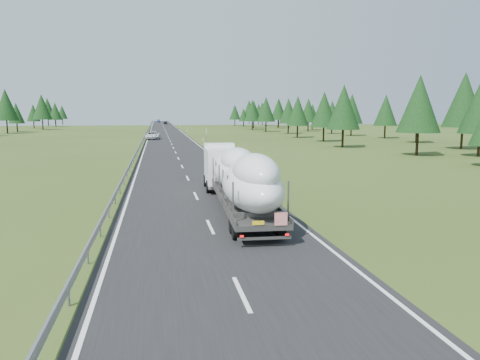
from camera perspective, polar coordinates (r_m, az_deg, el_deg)
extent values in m
plane|color=#304316|center=(15.46, 0.19, -13.76)|extent=(400.00, 400.00, 0.00)
cube|color=black|center=(114.28, -8.77, 5.27)|extent=(10.00, 400.00, 0.02)
cube|color=slate|center=(114.25, -11.44, 5.50)|extent=(0.08, 400.00, 0.32)
cylinder|color=slate|center=(15.39, -20.19, -13.20)|extent=(0.10, 0.10, 0.60)
cube|color=silver|center=(45.33, 1.56, 1.56)|extent=(0.12, 0.07, 1.00)
cube|color=black|center=(45.29, 1.56, 1.96)|extent=(0.13, 0.08, 0.12)
cube|color=silver|center=(94.68, -4.54, 5.04)|extent=(0.12, 0.07, 1.00)
cube|color=black|center=(94.67, -4.54, 5.23)|extent=(0.13, 0.08, 0.12)
cube|color=silver|center=(144.48, -6.46, 6.12)|extent=(0.12, 0.07, 1.00)
cube|color=black|center=(144.47, -6.46, 6.25)|extent=(0.13, 0.08, 0.12)
cube|color=silver|center=(194.38, -7.40, 6.64)|extent=(0.12, 0.07, 1.00)
cube|color=black|center=(194.38, -7.40, 6.74)|extent=(0.13, 0.08, 0.12)
cube|color=silver|center=(244.33, -7.95, 6.95)|extent=(0.12, 0.07, 1.00)
cube|color=black|center=(244.32, -7.95, 7.03)|extent=(0.13, 0.08, 0.12)
cube|color=silver|center=(294.29, -8.32, 7.16)|extent=(0.12, 0.07, 1.00)
cube|color=black|center=(294.28, -8.32, 7.22)|extent=(0.13, 0.08, 0.12)
cube|color=silver|center=(344.26, -8.58, 7.30)|extent=(0.12, 0.07, 1.00)
cube|color=black|center=(344.26, -8.58, 7.35)|extent=(0.13, 0.08, 0.12)
cylinder|color=slate|center=(94.73, -4.12, 5.35)|extent=(0.08, 0.08, 2.00)
cube|color=silver|center=(94.68, -4.12, 5.95)|extent=(0.05, 0.90, 1.20)
cylinder|color=black|center=(68.97, 27.13, 4.04)|extent=(0.36, 0.36, 3.58)
cylinder|color=black|center=(81.85, 25.43, 4.85)|extent=(0.36, 0.36, 4.10)
cone|color=black|center=(81.78, 25.68, 8.83)|extent=(6.38, 6.38, 8.54)
cylinder|color=black|center=(95.80, 20.71, 5.29)|extent=(0.36, 0.36, 3.40)
cone|color=black|center=(95.71, 20.85, 8.11)|extent=(5.29, 5.29, 7.09)
cylinder|color=black|center=(110.02, 17.24, 5.75)|extent=(0.36, 0.36, 3.31)
cone|color=black|center=(109.95, 17.35, 8.14)|extent=(5.15, 5.15, 6.90)
cylinder|color=black|center=(119.74, 13.40, 6.12)|extent=(0.36, 0.36, 3.51)
cone|color=black|center=(119.67, 13.48, 8.45)|extent=(5.47, 5.47, 7.32)
cylinder|color=black|center=(129.99, 11.12, 6.23)|extent=(0.36, 0.36, 3.02)
cone|color=black|center=(129.92, 11.17, 8.08)|extent=(4.70, 4.70, 6.30)
cylinder|color=black|center=(145.51, 8.29, 6.58)|extent=(0.36, 0.36, 3.41)
cone|color=black|center=(145.45, 8.33, 8.44)|extent=(5.30, 5.30, 7.10)
cylinder|color=black|center=(157.53, 8.79, 6.60)|extent=(0.36, 0.36, 2.91)
cone|color=black|center=(157.48, 8.83, 8.07)|extent=(4.53, 4.53, 6.07)
cylinder|color=black|center=(171.31, 4.67, 6.91)|extent=(0.36, 0.36, 3.59)
cone|color=black|center=(171.27, 4.69, 8.58)|extent=(5.59, 5.59, 7.48)
cylinder|color=black|center=(186.78, 4.73, 7.06)|extent=(0.36, 0.36, 3.84)
cone|color=black|center=(186.74, 4.75, 8.69)|extent=(5.98, 5.98, 8.01)
cylinder|color=black|center=(200.44, 3.17, 7.18)|extent=(0.36, 0.36, 4.04)
cone|color=black|center=(200.41, 3.19, 8.78)|extent=(6.28, 6.28, 8.41)
cylinder|color=black|center=(216.32, 2.71, 7.20)|extent=(0.36, 0.36, 3.55)
cone|color=black|center=(216.28, 2.72, 8.50)|extent=(5.52, 5.52, 7.39)
cylinder|color=black|center=(227.92, 2.28, 7.23)|extent=(0.36, 0.36, 3.38)
cone|color=black|center=(227.88, 2.28, 8.41)|extent=(5.25, 5.25, 7.03)
cylinder|color=black|center=(237.96, 1.12, 7.37)|extent=(0.36, 0.36, 4.07)
cone|color=black|center=(237.93, 1.12, 8.73)|extent=(6.33, 6.33, 8.48)
cylinder|color=black|center=(67.26, 20.79, 4.36)|extent=(0.36, 0.36, 3.66)
cone|color=black|center=(67.15, 21.01, 8.69)|extent=(5.70, 5.70, 7.63)
cylinder|color=black|center=(79.46, 12.41, 5.16)|extent=(0.36, 0.36, 3.51)
cone|color=black|center=(79.37, 12.52, 8.68)|extent=(5.46, 5.46, 7.31)
cylinder|color=black|center=(94.88, 10.15, 5.66)|extent=(0.36, 0.36, 3.36)
cone|color=black|center=(94.79, 10.22, 8.47)|extent=(5.23, 5.23, 7.00)
cylinder|color=black|center=(108.50, 7.01, 6.00)|extent=(0.36, 0.36, 3.23)
cone|color=black|center=(108.42, 7.05, 8.37)|extent=(5.02, 5.02, 6.72)
cylinder|color=black|center=(128.76, 5.90, 6.38)|extent=(0.36, 0.36, 3.27)
cone|color=black|center=(128.69, 5.93, 8.40)|extent=(5.09, 5.09, 6.81)
cylinder|color=black|center=(141.18, 3.18, 6.62)|extent=(0.36, 0.36, 3.52)
cone|color=black|center=(141.12, 3.19, 8.61)|extent=(5.48, 5.48, 7.34)
cylinder|color=black|center=(154.90, 1.51, 6.75)|extent=(0.36, 0.36, 3.36)
cone|color=black|center=(154.84, 1.51, 8.47)|extent=(5.22, 5.22, 7.00)
cylinder|color=black|center=(170.92, 1.68, 6.90)|extent=(0.36, 0.36, 3.45)
cone|color=black|center=(170.87, 1.68, 8.51)|extent=(5.36, 5.36, 7.18)
cylinder|color=black|center=(191.90, 0.44, 6.92)|extent=(0.36, 0.36, 2.53)
cone|color=black|center=(191.84, 0.44, 7.97)|extent=(3.93, 3.93, 5.26)
cylinder|color=black|center=(203.50, -0.63, 7.08)|extent=(0.36, 0.36, 3.10)
cone|color=black|center=(203.45, -0.63, 8.29)|extent=(4.83, 4.83, 6.46)
cylinder|color=black|center=(144.01, -26.52, 5.93)|extent=(0.36, 0.36, 4.15)
cone|color=black|center=(143.97, -26.67, 8.22)|extent=(6.45, 6.45, 8.64)
cylinder|color=black|center=(154.71, -25.52, 5.87)|extent=(0.36, 0.36, 2.94)
cone|color=black|center=(154.65, -25.62, 7.38)|extent=(4.57, 4.57, 6.12)
cylinder|color=black|center=(169.94, -22.92, 6.35)|extent=(0.36, 0.36, 4.02)
cone|color=black|center=(169.90, -23.02, 8.23)|extent=(6.25, 6.25, 8.37)
cylinder|color=black|center=(185.94, -23.83, 6.24)|extent=(0.36, 0.36, 2.95)
cone|color=black|center=(185.89, -23.90, 7.51)|extent=(4.60, 4.60, 6.15)
cylinder|color=black|center=(199.10, -21.54, 6.51)|extent=(0.36, 0.36, 3.29)
cone|color=black|center=(199.05, -21.61, 7.82)|extent=(5.11, 5.11, 6.85)
cylinder|color=black|center=(215.86, -22.33, 6.66)|extent=(0.36, 0.36, 4.04)
cone|color=black|center=(215.83, -22.42, 8.14)|extent=(6.28, 6.28, 8.41)
cylinder|color=black|center=(227.21, -21.58, 6.61)|extent=(0.36, 0.36, 2.95)
cone|color=black|center=(227.17, -21.63, 7.64)|extent=(4.59, 4.59, 6.15)
cylinder|color=black|center=(237.59, -20.81, 6.71)|extent=(0.36, 0.36, 3.10)
cone|color=black|center=(237.55, -20.87, 7.75)|extent=(4.83, 4.83, 6.46)
cube|color=white|center=(35.03, -2.25, 1.68)|extent=(2.53, 4.78, 2.63)
cube|color=black|center=(37.34, -2.75, 2.81)|extent=(2.16, 0.16, 1.31)
cube|color=white|center=(36.94, -2.70, 4.29)|extent=(2.39, 1.22, 0.28)
cube|color=#555350|center=(34.28, -2.03, -0.60)|extent=(2.46, 2.91, 0.23)
cylinder|color=black|center=(36.74, -4.27, -0.09)|extent=(0.37, 0.95, 0.94)
cylinder|color=black|center=(37.01, -0.94, -0.01)|extent=(0.37, 0.95, 0.94)
cylinder|color=black|center=(33.79, -3.75, -0.82)|extent=(0.37, 0.95, 0.94)
cylinder|color=black|center=(34.09, -0.14, -0.72)|extent=(0.37, 0.95, 0.94)
cube|color=#555350|center=(26.46, 0.38, -2.48)|extent=(3.06, 13.23, 0.24)
cube|color=#555350|center=(26.22, -2.31, -2.06)|extent=(0.58, 13.13, 0.23)
cube|color=#555350|center=(26.67, 3.02, -1.89)|extent=(0.58, 13.13, 0.23)
cube|color=#555350|center=(20.61, -0.21, -2.70)|extent=(0.07, 0.07, 1.78)
cube|color=#555350|center=(21.17, 6.47, -2.46)|extent=(0.07, 0.07, 1.78)
cube|color=#555350|center=(22.80, -1.18, -1.64)|extent=(0.07, 0.07, 1.78)
cube|color=#555350|center=(23.30, 4.90, -1.45)|extent=(0.07, 0.07, 1.78)
cube|color=#555350|center=(24.99, -1.97, -0.76)|extent=(0.07, 0.07, 1.78)
cube|color=#555350|center=(25.46, 3.60, -0.61)|extent=(0.07, 0.07, 1.78)
cube|color=#555350|center=(27.20, -2.64, -0.03)|extent=(0.07, 0.07, 1.78)
cube|color=#555350|center=(27.63, 2.50, 0.10)|extent=(0.07, 0.07, 1.78)
cube|color=#555350|center=(29.41, -3.20, 0.60)|extent=(0.07, 0.07, 1.78)
cube|color=#555350|center=(29.81, 1.57, 0.71)|extent=(0.07, 0.07, 1.78)
cube|color=#555350|center=(31.63, -3.69, 1.13)|extent=(0.07, 0.07, 1.78)
cube|color=#555350|center=(32.00, 0.76, 1.23)|extent=(0.07, 0.07, 1.78)
cylinder|color=black|center=(21.50, 0.10, -6.08)|extent=(0.41, 0.95, 0.94)
cylinder|color=black|center=(21.94, 5.44, -5.82)|extent=(0.41, 0.95, 0.94)
cylinder|color=black|center=(22.57, -0.40, -5.39)|extent=(0.41, 0.95, 0.94)
cylinder|color=black|center=(23.00, 4.70, -5.16)|extent=(0.41, 0.95, 0.94)
cube|color=#555350|center=(20.34, 3.72, -7.07)|extent=(2.35, 0.21, 0.11)
cube|color=red|center=(20.25, 5.72, -4.71)|extent=(0.56, 0.06, 0.56)
cube|color=yellow|center=(20.04, 2.99, -5.22)|extent=(0.52, 0.06, 0.17)
cube|color=red|center=(20.04, 1.01, -6.88)|extent=(0.17, 0.06, 0.09)
cube|color=red|center=(20.49, 6.46, -6.59)|extent=(0.17, 0.06, 0.09)
ellipsoid|color=white|center=(23.34, 1.71, -0.76)|extent=(3.09, 7.69, 2.30)
ellipsoid|color=white|center=(22.31, 2.21, 0.90)|extent=(2.31, 4.89, 1.84)
ellipsoid|color=white|center=(29.56, -0.80, 0.99)|extent=(2.96, 7.01, 2.14)
ellipsoid|color=white|center=(28.63, -0.53, 2.27)|extent=(2.22, 4.45, 1.71)
imported|color=silver|center=(102.87, -10.58, 5.37)|extent=(3.24, 6.20, 1.67)
imported|color=black|center=(231.56, -9.07, 6.92)|extent=(2.04, 4.44, 1.47)
imported|color=navy|center=(275.43, -9.92, 7.11)|extent=(2.09, 4.93, 1.58)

